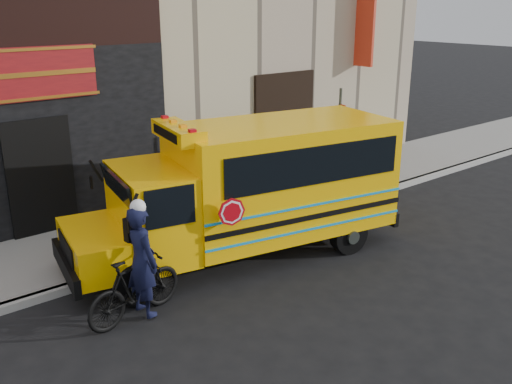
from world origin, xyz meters
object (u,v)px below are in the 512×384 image
object	(u,v)px
sign_pole	(339,143)
bicycle	(135,288)
school_bus	(253,185)
cyclist	(142,264)

from	to	relation	value
sign_pole	bicycle	world-z (taller)	sign_pole
sign_pole	bicycle	distance (m)	6.92
school_bus	cyclist	size ratio (longest dim) A/B	3.72
school_bus	bicycle	world-z (taller)	school_bus
bicycle	cyclist	world-z (taller)	cyclist
school_bus	sign_pole	size ratio (longest dim) A/B	2.34
sign_pole	cyclist	size ratio (longest dim) A/B	1.59
bicycle	cyclist	xyz separation A→B (m)	(0.15, -0.01, 0.40)
school_bus	bicycle	distance (m)	3.41
sign_pole	bicycle	xyz separation A→B (m)	(-6.62, -1.66, -1.13)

